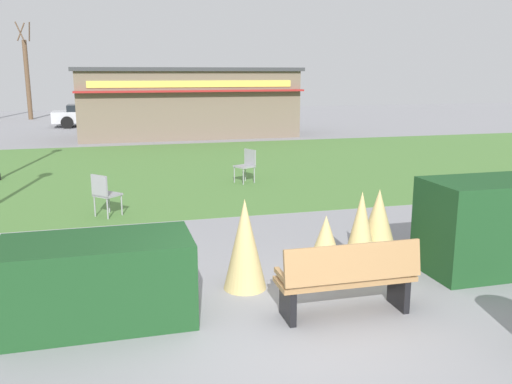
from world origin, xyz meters
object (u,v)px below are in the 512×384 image
(park_bench, at_px, (348,278))
(parked_car_center_slot, at_px, (186,113))
(cafe_chair_east, at_px, (247,163))
(cafe_chair_west, at_px, (104,192))
(food_kiosk, at_px, (187,102))
(tree_right_bg, at_px, (27,78))
(parked_car_west_slot, at_px, (92,115))

(park_bench, xyz_separation_m, parked_car_center_slot, (1.60, 25.70, 0.16))
(cafe_chair_east, bearing_deg, cafe_chair_west, -143.58)
(food_kiosk, distance_m, tree_right_bg, 14.44)
(food_kiosk, bearing_deg, cafe_chair_east, -90.21)
(cafe_chair_west, distance_m, parked_car_west_slot, 20.16)
(food_kiosk, bearing_deg, tree_right_bg, 125.34)
(food_kiosk, xyz_separation_m, cafe_chair_east, (-0.04, -11.45, -1.04))
(cafe_chair_west, xyz_separation_m, cafe_chair_east, (3.68, 2.72, 0.00))
(parked_car_west_slot, xyz_separation_m, parked_car_center_slot, (5.17, -0.00, 0.00))
(parked_car_center_slot, bearing_deg, park_bench, -93.57)
(parked_car_west_slot, distance_m, tree_right_bg, 7.24)
(park_bench, relative_size, cafe_chair_west, 1.92)
(park_bench, distance_m, tree_right_bg, 32.42)
(cafe_chair_east, relative_size, parked_car_center_slot, 0.21)
(park_bench, distance_m, food_kiosk, 19.78)
(cafe_chair_west, distance_m, tree_right_bg, 26.41)
(parked_car_center_slot, bearing_deg, parked_car_west_slot, 179.98)
(park_bench, relative_size, parked_car_center_slot, 0.40)
(food_kiosk, distance_m, cafe_chair_west, 14.69)
(park_bench, bearing_deg, food_kiosk, 87.46)
(food_kiosk, distance_m, parked_car_west_slot, 7.50)
(cafe_chair_east, distance_m, parked_car_center_slot, 17.44)
(cafe_chair_west, xyz_separation_m, parked_car_west_slot, (-0.71, 20.14, 0.12))
(park_bench, distance_m, parked_car_west_slot, 25.95)
(tree_right_bg, bearing_deg, food_kiosk, -54.66)
(food_kiosk, xyz_separation_m, parked_car_west_slot, (-4.44, 5.97, -0.93))
(food_kiosk, relative_size, parked_car_west_slot, 2.38)
(park_bench, relative_size, parked_car_west_slot, 0.41)
(cafe_chair_east, height_order, parked_car_west_slot, parked_car_west_slot)
(park_bench, distance_m, parked_car_center_slot, 25.75)
(park_bench, xyz_separation_m, parked_car_west_slot, (-3.56, 25.70, 0.16))
(park_bench, height_order, parked_car_center_slot, parked_car_center_slot)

